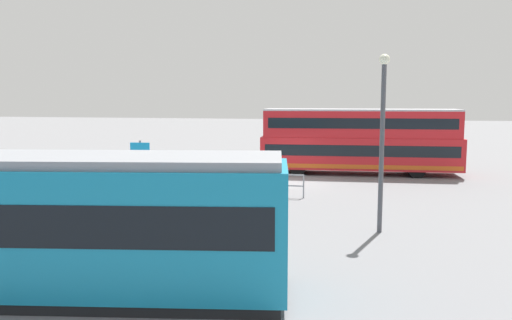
{
  "coord_description": "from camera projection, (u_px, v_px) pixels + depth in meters",
  "views": [
    {
      "loc": [
        -3.6,
        26.83,
        4.54
      ],
      "look_at": [
        0.78,
        5.4,
        1.85
      ],
      "focal_mm": 35.67,
      "sensor_mm": 36.0,
      "label": 1
    }
  ],
  "objects": [
    {
      "name": "pedestrian_near_railing",
      "position": [
        164.0,
        169.0,
        24.85
      ],
      "size": [
        0.45,
        0.45,
        1.81
      ],
      "color": "#33384C",
      "rests_on": "ground"
    },
    {
      "name": "tram_yellow",
      "position": [
        3.0,
        222.0,
        11.69
      ],
      "size": [
        13.3,
        4.59,
        3.25
      ],
      "color": "teal",
      "rests_on": "ground"
    },
    {
      "name": "pedestrian_crossing",
      "position": [
        241.0,
        196.0,
        18.91
      ],
      "size": [
        0.37,
        0.37,
        1.59
      ],
      "color": "#4C3F2D",
      "rests_on": "ground"
    },
    {
      "name": "info_sign",
      "position": [
        140.0,
        157.0,
        24.72
      ],
      "size": [
        0.96,
        0.17,
        2.47
      ],
      "color": "slate",
      "rests_on": "ground"
    },
    {
      "name": "pedestrian_railing",
      "position": [
        233.0,
        180.0,
        23.66
      ],
      "size": [
        6.69,
        0.07,
        1.08
      ],
      "color": "gray",
      "rests_on": "ground"
    },
    {
      "name": "double_decker_bus",
      "position": [
        359.0,
        141.0,
        30.15
      ],
      "size": [
        11.71,
        3.26,
        3.87
      ],
      "color": "red",
      "rests_on": "ground"
    },
    {
      "name": "street_lamp",
      "position": [
        382.0,
        128.0,
        16.83
      ],
      "size": [
        0.36,
        0.36,
        5.96
      ],
      "color": "#4C4C51",
      "rests_on": "ground"
    },
    {
      "name": "ground_plane",
      "position": [
        290.0,
        182.0,
        27.36
      ],
      "size": [
        160.0,
        160.0,
        0.0
      ],
      "primitive_type": "plane",
      "color": "gray"
    }
  ]
}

